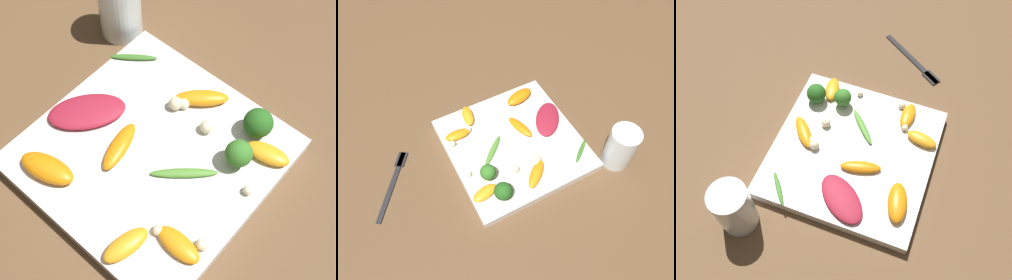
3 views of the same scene
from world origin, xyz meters
The scene contains 21 objects.
ground_plane centered at (0.00, 0.00, 0.00)m, with size 2.40×2.40×0.00m, color brown.
plate centered at (0.00, 0.00, 0.01)m, with size 0.29×0.29×0.02m.
drinking_glass centered at (0.14, 0.19, 0.05)m, with size 0.06×0.06×0.10m.
fork centered at (-0.05, -0.27, 0.00)m, with size 0.15×0.11×0.01m.
radicchio_leaf_0 centered at (-0.02, 0.10, 0.03)m, with size 0.12×0.11×0.01m.
orange_segment_0 centered at (0.10, 0.00, 0.03)m, with size 0.07×0.07×0.02m.
orange_segment_1 centered at (0.09, -0.12, 0.03)m, with size 0.04×0.06×0.02m.
orange_segment_2 centered at (-0.03, 0.03, 0.03)m, with size 0.08×0.04×0.01m.
orange_segment_3 centered at (-0.07, -0.11, 0.03)m, with size 0.03×0.06×0.01m.
orange_segment_4 centered at (-0.11, -0.06, 0.03)m, with size 0.06×0.04×0.02m.
orange_segment_5 centered at (-0.11, 0.08, 0.03)m, with size 0.05×0.08×0.02m.
broccoli_floret_0 centered at (0.11, -0.08, 0.04)m, with size 0.04×0.04×0.04m.
broccoli_floret_1 centered at (0.06, -0.09, 0.05)m, with size 0.03×0.03×0.04m.
arugula_sprig_0 centered at (0.00, -0.05, 0.03)m, with size 0.07×0.07×0.01m.
arugula_sprig_1 centered at (0.10, 0.12, 0.03)m, with size 0.05×0.06×0.01m.
macadamia_nut_0 centered at (0.07, -0.03, 0.03)m, with size 0.02×0.02×0.02m.
macadamia_nut_1 centered at (-0.08, -0.08, 0.03)m, with size 0.01×0.01×0.01m.
macadamia_nut_2 centered at (0.08, 0.01, 0.03)m, with size 0.02×0.02×0.02m.
macadamia_nut_3 centered at (-0.06, -0.13, 0.03)m, with size 0.01×0.01×0.01m.
macadamia_nut_4 centered at (0.07, 0.02, 0.03)m, with size 0.02×0.02×0.02m.
macadamia_nut_5 centered at (0.03, -0.13, 0.03)m, with size 0.01×0.01×0.01m.
Camera 2 is at (0.37, -0.22, 0.65)m, focal length 35.00 mm.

